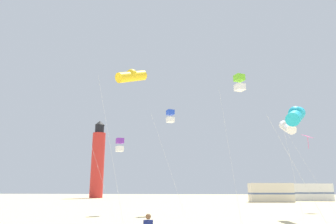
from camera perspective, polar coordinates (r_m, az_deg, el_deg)
kite_box_lime at (r=22.04m, az=13.20°, el=5.32°), size 1.84×2.00×9.82m
kite_diamond_rainbow at (r=32.66m, az=24.63°, el=-4.58°), size 2.97×2.67×7.17m
kite_tube_gold at (r=21.37m, az=-6.82°, el=6.69°), size 3.27×3.48×10.30m
kite_tube_cyan at (r=17.43m, az=22.76°, el=-0.58°), size 2.50×2.91×6.50m
kite_box_violet at (r=26.83m, az=-9.00°, el=-6.09°), size 2.85×2.85×6.27m
kite_box_blue at (r=27.72m, az=0.43°, el=-0.81°), size 2.88×1.98×8.99m
kite_tube_white at (r=24.69m, az=21.39°, el=-2.58°), size 0.80×2.52×7.26m
lighthouse_distant at (r=69.31m, az=-12.98°, el=-8.89°), size 2.80×2.80×16.80m
rv_van_cream at (r=50.58m, az=18.64°, el=-14.08°), size 6.61×2.86×2.80m
rv_van_white at (r=58.27m, az=25.19°, el=-13.40°), size 6.50×2.51×2.80m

